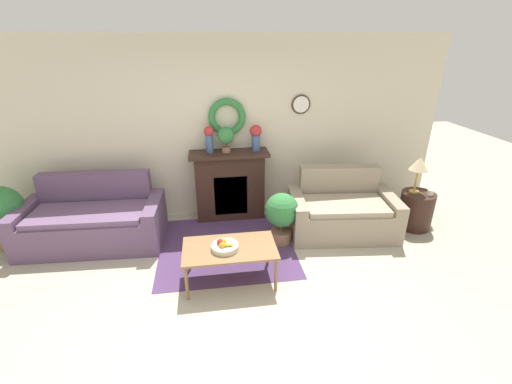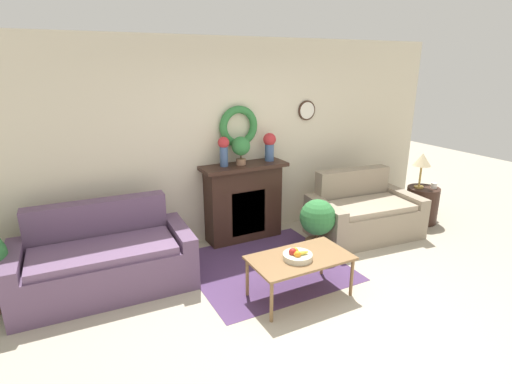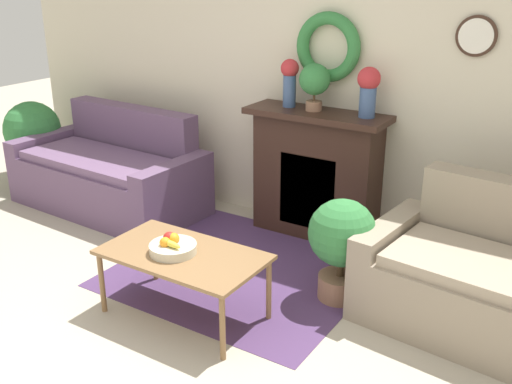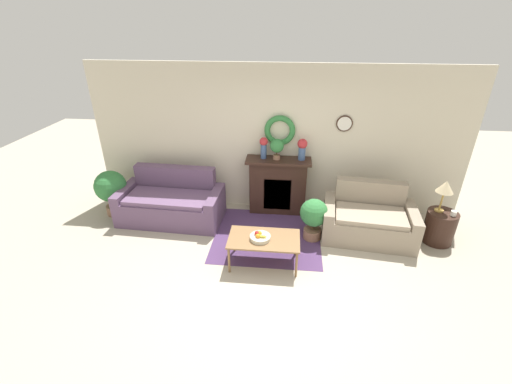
{
  "view_description": "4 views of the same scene",
  "coord_description": "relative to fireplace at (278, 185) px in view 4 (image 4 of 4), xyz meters",
  "views": [
    {
      "loc": [
        -0.26,
        -2.73,
        2.61
      ],
      "look_at": [
        0.3,
        1.14,
        0.86
      ],
      "focal_mm": 24.0,
      "sensor_mm": 36.0,
      "label": 1
    },
    {
      "loc": [
        -2.23,
        -2.54,
        2.38
      ],
      "look_at": [
        -0.12,
        1.47,
        0.91
      ],
      "focal_mm": 28.0,
      "sensor_mm": 36.0,
      "label": 2
    },
    {
      "loc": [
        2.15,
        -2.09,
        2.19
      ],
      "look_at": [
        0.09,
        1.14,
        0.72
      ],
      "focal_mm": 42.0,
      "sensor_mm": 36.0,
      "label": 3
    },
    {
      "loc": [
        0.22,
        -3.6,
        3.39
      ],
      "look_at": [
        -0.26,
        1.13,
        0.92
      ],
      "focal_mm": 24.0,
      "sensor_mm": 36.0,
      "label": 4
    }
  ],
  "objects": [
    {
      "name": "fireplace",
      "position": [
        0.0,
        0.0,
        0.0
      ],
      "size": [
        1.18,
        0.41,
        1.08
      ],
      "color": "#331E16",
      "rests_on": "ground_plane"
    },
    {
      "name": "potted_plant_floor_by_couch",
      "position": [
        -3.07,
        -0.43,
        -0.01
      ],
      "size": [
        0.58,
        0.58,
        0.87
      ],
      "color": "#8E664C",
      "rests_on": "ground_plane"
    },
    {
      "name": "mug",
      "position": [
        2.82,
        -0.83,
        0.05
      ],
      "size": [
        0.09,
        0.09,
        0.08
      ],
      "color": "silver",
      "rests_on": "side_table_by_loveseat"
    },
    {
      "name": "fruit_bowl",
      "position": [
        -0.19,
        -1.64,
        -0.05
      ],
      "size": [
        0.3,
        0.3,
        0.12
      ],
      "color": "beige",
      "rests_on": "coffee_table"
    },
    {
      "name": "couch_left",
      "position": [
        -1.92,
        -0.48,
        -0.22
      ],
      "size": [
        1.89,
        0.98,
        0.92
      ],
      "rotation": [
        0.0,
        0.0,
        -0.04
      ],
      "color": "#604766",
      "rests_on": "ground_plane"
    },
    {
      "name": "vase_on_mantel_left",
      "position": [
        -0.27,
        0.01,
        0.76
      ],
      "size": [
        0.15,
        0.15,
        0.39
      ],
      "color": "#3D5684",
      "rests_on": "fireplace"
    },
    {
      "name": "floor_rug",
      "position": [
        -0.13,
        -0.88,
        -0.54
      ],
      "size": [
        1.8,
        1.7,
        0.01
      ],
      "color": "#4C335B",
      "rests_on": "ground_plane"
    },
    {
      "name": "potted_plant_floor_by_loveseat",
      "position": [
        0.64,
        -0.86,
        -0.1
      ],
      "size": [
        0.46,
        0.46,
        0.73
      ],
      "color": "#8E664C",
      "rests_on": "ground_plane"
    },
    {
      "name": "side_table_by_loveseat",
      "position": [
        2.71,
        -0.74,
        -0.27
      ],
      "size": [
        0.48,
        0.48,
        0.56
      ],
      "color": "#331E16",
      "rests_on": "ground_plane"
    },
    {
      "name": "table_lamp",
      "position": [
        2.65,
        -0.69,
        0.43
      ],
      "size": [
        0.26,
        0.26,
        0.54
      ],
      "color": "#B28E42",
      "rests_on": "side_table_by_loveseat"
    },
    {
      "name": "loveseat_right",
      "position": [
        1.57,
        -0.69,
        -0.23
      ],
      "size": [
        1.58,
        1.04,
        0.9
      ],
      "rotation": [
        0.0,
        0.0,
        -0.1
      ],
      "color": "gray",
      "rests_on": "ground_plane"
    },
    {
      "name": "wall_back",
      "position": [
        -0.04,
        0.21,
        0.81
      ],
      "size": [
        6.8,
        0.17,
        2.7
      ],
      "color": "beige",
      "rests_on": "ground_plane"
    },
    {
      "name": "coffee_table",
      "position": [
        -0.13,
        -1.61,
        -0.13
      ],
      "size": [
        1.06,
        0.6,
        0.46
      ],
      "color": "olive",
      "rests_on": "ground_plane"
    },
    {
      "name": "vase_on_mantel_right",
      "position": [
        0.41,
        0.01,
        0.76
      ],
      "size": [
        0.18,
        0.18,
        0.39
      ],
      "color": "#3D5684",
      "rests_on": "fireplace"
    },
    {
      "name": "ground_plane",
      "position": [
        -0.04,
        -2.16,
        -0.55
      ],
      "size": [
        16.0,
        16.0,
        0.0
      ],
      "primitive_type": "plane",
      "color": "#ADA38E"
    },
    {
      "name": "potted_plant_on_mantel",
      "position": [
        -0.04,
        -0.01,
        0.77
      ],
      "size": [
        0.25,
        0.25,
        0.38
      ],
      "color": "#8E664C",
      "rests_on": "fireplace"
    }
  ]
}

